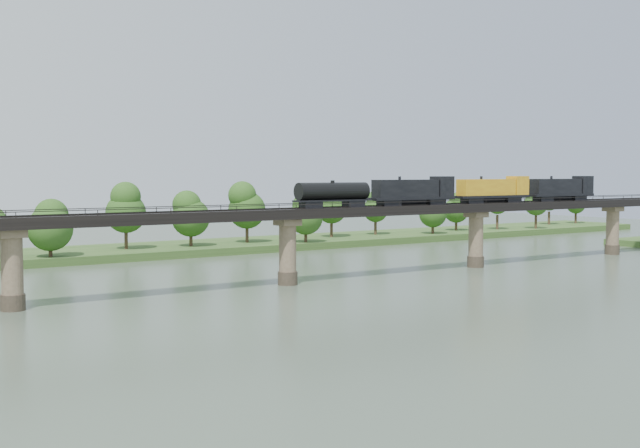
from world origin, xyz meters
TOP-DOWN VIEW (x-y plane):
  - ground at (0.00, 0.00)m, footprint 400.00×400.00m
  - far_bank at (0.00, 85.00)m, footprint 300.00×24.00m
  - bridge at (0.00, 30.00)m, footprint 236.00×30.00m
  - bridge_superstructure at (0.00, 30.00)m, footprint 220.00×4.90m
  - far_treeline at (-8.21, 80.52)m, footprint 289.06×17.54m
  - freight_train at (37.70, 30.00)m, footprint 70.24×2.74m

SIDE VIEW (x-z plane):
  - ground at x=0.00m, z-range 0.00..0.00m
  - far_bank at x=0.00m, z-range 0.00..1.60m
  - bridge at x=0.00m, z-range -0.29..11.21m
  - far_treeline at x=-8.21m, z-range 2.03..15.63m
  - bridge_superstructure at x=0.00m, z-range 11.42..12.17m
  - freight_train at x=37.70m, z-range 11.39..16.23m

